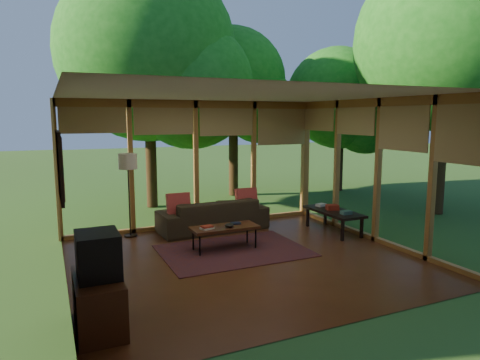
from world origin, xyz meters
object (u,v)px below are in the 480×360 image
coffee_table (225,228)px  side_console (334,212)px  television (98,255)px  floor_lamp (128,166)px  sofa (213,215)px  media_cabinet (98,302)px

coffee_table → side_console: bearing=4.1°
television → side_console: television is taller
side_console → floor_lamp: bearing=160.2°
sofa → television: size_ratio=4.09×
media_cabinet → side_console: size_ratio=0.71×
floor_lamp → sofa: bearing=-8.3°
television → coffee_table: 3.18m
floor_lamp → side_console: (3.88, -1.40, -1.00)m
television → floor_lamp: size_ratio=0.33×
television → sofa: bearing=52.3°
floor_lamp → side_console: bearing=-19.8°
coffee_table → side_console: (2.49, 0.18, 0.02)m
floor_lamp → side_console: size_ratio=1.18×
coffee_table → television: bearing=-138.5°
sofa → television: 4.34m
coffee_table → side_console: side_console is taller
sofa → coffee_table: size_ratio=1.88×
media_cabinet → television: (0.02, 0.00, 0.55)m
side_console → coffee_table: bearing=-175.9°
sofa → media_cabinet: sofa is taller
sofa → side_console: (2.21, -1.15, 0.08)m
coffee_table → side_console: 2.50m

